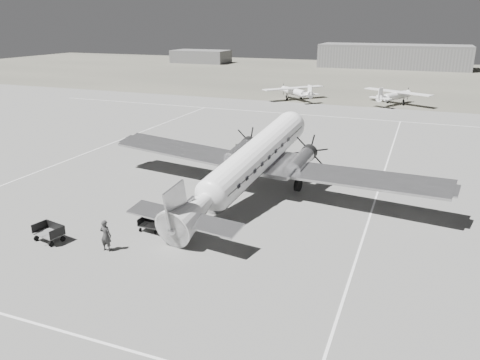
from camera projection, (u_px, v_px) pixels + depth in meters
name	position (u px, v px, depth m)	size (l,w,h in m)	color
ground	(192.00, 215.00, 33.68)	(260.00, 260.00, 0.00)	slate
taxi_line_near	(52.00, 328.00, 21.34)	(60.00, 0.15, 0.01)	silver
taxi_line_right	(361.00, 243.00, 29.54)	(0.15, 80.00, 0.01)	silver
taxi_line_left	(81.00, 155.00, 48.68)	(0.15, 60.00, 0.01)	silver
taxi_line_horizon	(315.00, 115.00, 68.91)	(90.00, 0.15, 0.01)	silver
grass_infield	(364.00, 76.00, 117.37)	(260.00, 90.00, 0.01)	#615E51
hangar_main	(393.00, 56.00, 136.60)	(42.00, 14.00, 6.60)	slate
shed_secondary	(201.00, 56.00, 153.29)	(18.00, 10.00, 4.00)	#5C5C5C
dc3_airliner	(249.00, 165.00, 35.92)	(29.34, 20.36, 5.59)	#B7B7BA
light_plane_left	(295.00, 93.00, 81.80)	(11.82, 9.59, 2.45)	white
light_plane_right	(395.00, 97.00, 77.41)	(12.00, 9.74, 2.49)	white
baggage_cart_near	(150.00, 225.00, 31.08)	(1.53, 1.08, 0.86)	#5C5C5C
baggage_cart_far	(49.00, 233.00, 29.61)	(1.95, 1.37, 1.10)	#5C5C5C
ground_crew	(106.00, 235.00, 28.24)	(0.74, 0.48, 2.02)	#2F2F2F
ramp_agent	(174.00, 207.00, 32.82)	(0.91, 0.71, 1.87)	#B9B9B6
passenger	(179.00, 205.00, 33.37)	(0.84, 0.55, 1.72)	#B9B9B7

